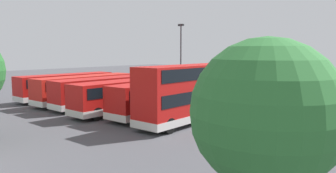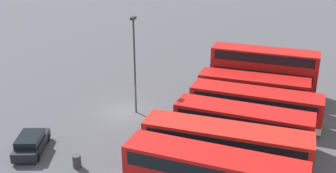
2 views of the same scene
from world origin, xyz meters
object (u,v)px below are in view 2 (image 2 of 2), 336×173
bus_single_deck_fifth (225,144)px  car_hatchback_silver (31,143)px  lamp_post_tall (134,59)px  bus_double_decker_near_end (263,70)px  waste_bin_yellow (77,161)px  bus_single_deck_second (253,90)px  bus_single_deck_fourth (242,124)px  bus_single_deck_third (255,105)px  bus_single_deck_sixth (213,173)px

bus_single_deck_fifth → car_hatchback_silver: 14.46m
bus_single_deck_fifth → lamp_post_tall: (-5.80, -9.50, 3.47)m
bus_double_decker_near_end → waste_bin_yellow: 21.24m
bus_single_deck_second → bus_single_deck_fourth: (7.33, 0.32, 0.00)m
bus_single_deck_second → waste_bin_yellow: (14.76, -9.93, -1.14)m
bus_single_deck_third → waste_bin_yellow: bearing=-43.1°
bus_single_deck_second → bus_single_deck_third: bearing=11.4°
bus_single_deck_third → lamp_post_tall: bearing=-81.0°
waste_bin_yellow → car_hatchback_silver: bearing=-99.1°
bus_single_deck_fourth → waste_bin_yellow: bus_single_deck_fourth is taller
bus_single_deck_second → bus_single_deck_fifth: bearing=-1.2°
bus_single_deck_sixth → waste_bin_yellow: bus_single_deck_sixth is taller
bus_single_deck_second → bus_single_deck_fifth: (10.84, -0.23, 0.00)m
bus_single_deck_second → waste_bin_yellow: size_ratio=10.68×
bus_single_deck_third → bus_double_decker_near_end: bearing=-177.5°
bus_single_deck_third → lamp_post_tall: 11.10m
bus_single_deck_third → bus_single_deck_fifth: size_ratio=0.93×
bus_single_deck_fifth → bus_single_deck_sixth: bearing=0.3°
bus_single_deck_second → lamp_post_tall: 11.49m
bus_single_deck_second → car_hatchback_silver: (14.06, -14.30, -0.92)m
bus_single_deck_fourth → bus_single_deck_second: bearing=-177.5°
bus_double_decker_near_end → bus_single_deck_fourth: bearing=-0.3°
waste_bin_yellow → bus_single_deck_third: bearing=136.9°
bus_single_deck_fifth → lamp_post_tall: size_ratio=1.35×
bus_single_deck_second → bus_single_deck_sixth: (14.55, -0.21, 0.00)m
bus_single_deck_second → bus_single_deck_third: 3.47m
bus_single_deck_fifth → car_hatchback_silver: bearing=-77.1°
bus_single_deck_second → bus_single_deck_fourth: size_ratio=0.95×
bus_single_deck_second → car_hatchback_silver: 20.07m
waste_bin_yellow → bus_single_deck_fifth: bearing=112.0°
bus_single_deck_sixth → car_hatchback_silver: bus_single_deck_sixth is taller
lamp_post_tall → bus_single_deck_fourth: bearing=77.2°
bus_single_deck_fourth → car_hatchback_silver: bus_single_deck_fourth is taller
bus_single_deck_second → car_hatchback_silver: size_ratio=2.27×
bus_single_deck_fifth → bus_single_deck_second: bearing=178.8°
bus_single_deck_fifth → lamp_post_tall: 11.66m
bus_single_deck_fourth → bus_single_deck_fifth: 3.56m
lamp_post_tall → waste_bin_yellow: lamp_post_tall is taller
bus_single_deck_second → bus_single_deck_fourth: 7.34m
car_hatchback_silver → bus_single_deck_sixth: bearing=88.0°
car_hatchback_silver → bus_single_deck_second: bearing=134.5°
bus_single_deck_second → waste_bin_yellow: 17.83m
bus_single_deck_fourth → bus_single_deck_sixth: bearing=-4.2°
bus_single_deck_fifth → lamp_post_tall: lamp_post_tall is taller
car_hatchback_silver → waste_bin_yellow: car_hatchback_silver is taller
bus_single_deck_third → bus_single_deck_fifth: (7.45, -0.91, 0.00)m
bus_single_deck_sixth → car_hatchback_silver: 14.13m
bus_single_deck_third → lamp_post_tall: (1.64, -10.41, 3.47)m
bus_double_decker_near_end → bus_single_deck_third: bearing=2.5°
bus_double_decker_near_end → waste_bin_yellow: (18.46, -10.31, -1.97)m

